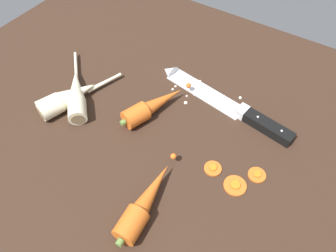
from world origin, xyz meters
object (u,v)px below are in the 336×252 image
Objects in this scene: parsnip_mid_right at (77,94)px; carrot_slice_stray_mid at (257,175)px; whole_carrot_second at (145,203)px; parsnip_front at (69,99)px; carrot_slice_stray_far at (235,185)px; chefs_knife at (220,100)px; parsnip_mid_left at (67,97)px; carrot_slice_stray_near at (213,168)px; whole_carrot at (152,106)px.

carrot_slice_stray_mid is (42.12, 3.74, -1.62)cm from parsnip_mid_right.
parsnip_front is (-28.45, 11.02, -0.12)cm from whole_carrot_second.
carrot_slice_stray_far is (11.56, 12.53, -1.74)cm from whole_carrot_second.
carrot_slice_stray_mid is at bearing 50.03° from whole_carrot_second.
parsnip_mid_left is (-28.61, -18.78, 1.33)cm from chefs_knife.
whole_carrot_second is at bearing -115.20° from carrot_slice_stray_near.
carrot_slice_stray_mid is at bearing -5.09° from whole_carrot.
whole_carrot_second reaches higher than parsnip_mid_left.
parsnip_front is 2.12cm from parsnip_mid_right.
carrot_slice_stray_near is 8.39cm from carrot_slice_stray_mid.
carrot_slice_stray_near and carrot_slice_stray_far have the same top height.
carrot_slice_stray_far is (5.18, -1.03, 0.00)cm from carrot_slice_stray_near.
parsnip_mid_right is 4.25× the size of carrot_slice_stray_far.
chefs_knife reaches higher than carrot_slice_stray_near.
carrot_slice_stray_mid is 0.80× the size of carrot_slice_stray_far.
carrot_slice_stray_mid is (42.55, 5.81, -1.62)cm from parsnip_front.
parsnip_front is 40.07cm from carrot_slice_stray_far.
parsnip_front reaches higher than carrot_slice_stray_far.
whole_carrot_second is at bearing -25.05° from parsnip_mid_right.
carrot_slice_stray_near is 0.80× the size of carrot_slice_stray_far.
whole_carrot is at bearing 20.18° from parsnip_mid_right.
parsnip_mid_left is at bearing 158.32° from parsnip_front.
chefs_knife is 17.88cm from carrot_slice_stray_near.
carrot_slice_stray_far is (40.01, 1.51, -1.62)cm from parsnip_front.
chefs_knife is at bearing 33.27° from parsnip_mid_left.
whole_carrot reaches higher than parsnip_mid_left.
carrot_slice_stray_mid is at bearing 7.78° from parsnip_front.
parsnip_mid_left is at bearing -146.73° from chefs_knife.
whole_carrot is 0.91× the size of parsnip_mid_left.
parsnip_mid_right reaches higher than carrot_slice_stray_near.
whole_carrot_second is 0.99× the size of parsnip_mid_left.
parsnip_front and parsnip_mid_right have the same top height.
chefs_knife is 1.93× the size of whole_carrot.
parsnip_front is at bearing -101.90° from parsnip_mid_right.
parsnip_mid_right is 39.61cm from carrot_slice_stray_far.
parsnip_mid_right is 5.35× the size of carrot_slice_stray_near.
parsnip_front is 34.96cm from carrot_slice_stray_near.
carrot_slice_stray_mid is (14.61, -13.23, -0.29)cm from chefs_knife.
chefs_knife is 1.91× the size of parsnip_mid_right.
chefs_knife is 30.10cm from whole_carrot_second.
carrot_slice_stray_far is at bearing -55.46° from chefs_knife.
whole_carrot_second reaches higher than carrot_slice_stray_mid.
whole_carrot is at bearing 174.91° from carrot_slice_stray_mid.
parsnip_mid_right reaches higher than chefs_knife.
parsnip_mid_right is at bearing -179.22° from carrot_slice_stray_near.
whole_carrot_second is 4.57× the size of carrot_slice_stray_far.
chefs_knife is 15.65cm from whole_carrot.
parsnip_mid_right is (-27.51, -16.97, 1.33)cm from chefs_knife.
whole_carrot_second is 0.96× the size of parsnip_front.
whole_carrot is 24.15cm from carrot_slice_stray_far.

